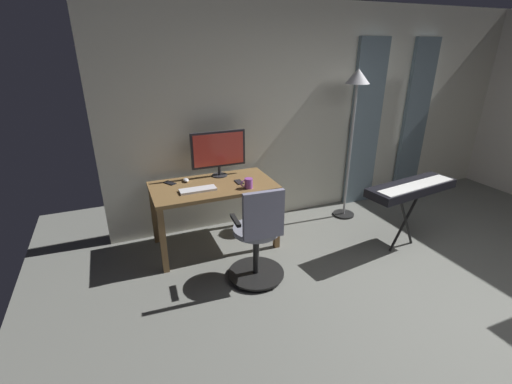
% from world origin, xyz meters
% --- Properties ---
extents(ground_plane, '(7.61, 7.61, 0.00)m').
position_xyz_m(ground_plane, '(0.00, 0.00, 0.00)').
color(ground_plane, slate).
extents(back_room_partition, '(5.86, 0.10, 2.64)m').
position_xyz_m(back_room_partition, '(0.00, -2.69, 1.32)').
color(back_room_partition, beige).
rests_on(back_room_partition, ground).
extents(curtain_left_panel, '(0.41, 0.06, 2.25)m').
position_xyz_m(curtain_left_panel, '(-1.39, -2.58, 1.13)').
color(curtain_left_panel, slate).
rests_on(curtain_left_panel, ground).
extents(curtain_right_panel, '(0.46, 0.06, 2.25)m').
position_xyz_m(curtain_right_panel, '(-0.50, -2.58, 1.13)').
color(curtain_right_panel, slate).
rests_on(curtain_right_panel, ground).
extents(desk, '(1.33, 0.72, 0.75)m').
position_xyz_m(desk, '(1.80, -2.18, 0.65)').
color(desk, brown).
rests_on(desk, ground).
extents(office_chair, '(0.56, 0.56, 1.00)m').
position_xyz_m(office_chair, '(1.61, -1.36, 0.47)').
color(office_chair, black).
rests_on(office_chair, ground).
extents(computer_monitor, '(0.63, 0.18, 0.52)m').
position_xyz_m(computer_monitor, '(1.65, -2.42, 1.04)').
color(computer_monitor, '#232328').
rests_on(computer_monitor, desk).
extents(computer_keyboard, '(0.38, 0.14, 0.02)m').
position_xyz_m(computer_keyboard, '(1.99, -2.06, 0.76)').
color(computer_keyboard, silver).
rests_on(computer_keyboard, desk).
extents(computer_mouse, '(0.06, 0.10, 0.04)m').
position_xyz_m(computer_mouse, '(2.05, -2.38, 0.76)').
color(computer_mouse, silver).
rests_on(computer_mouse, desk).
extents(cell_phone_face_up, '(0.07, 0.15, 0.01)m').
position_xyz_m(cell_phone_face_up, '(1.51, -2.13, 0.75)').
color(cell_phone_face_up, '#232328').
rests_on(cell_phone_face_up, desk).
extents(cell_phone_by_monitor, '(0.13, 0.16, 0.01)m').
position_xyz_m(cell_phone_by_monitor, '(2.22, -2.39, 0.75)').
color(cell_phone_by_monitor, black).
rests_on(cell_phone_by_monitor, desk).
extents(mug_coffee, '(0.13, 0.09, 0.11)m').
position_xyz_m(mug_coffee, '(1.48, -1.94, 0.80)').
color(mug_coffee, purple).
rests_on(mug_coffee, desk).
extents(piano_keyboard, '(1.11, 0.46, 0.79)m').
position_xyz_m(piano_keyboard, '(-0.15, -1.30, 0.72)').
color(piano_keyboard, black).
rests_on(piano_keyboard, ground).
extents(floor_lamp, '(0.28, 0.28, 1.90)m').
position_xyz_m(floor_lamp, '(-0.03, -2.24, 1.53)').
color(floor_lamp, black).
rests_on(floor_lamp, ground).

